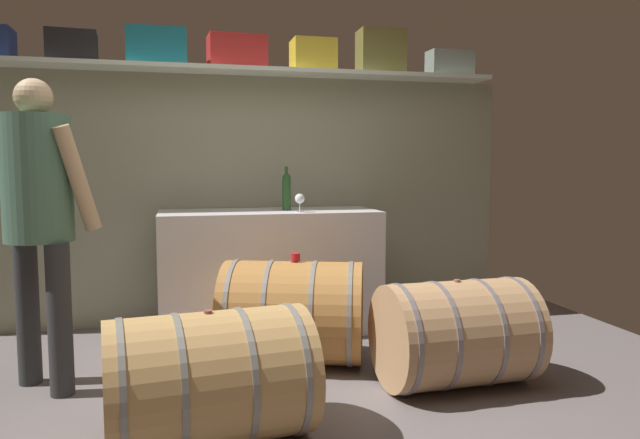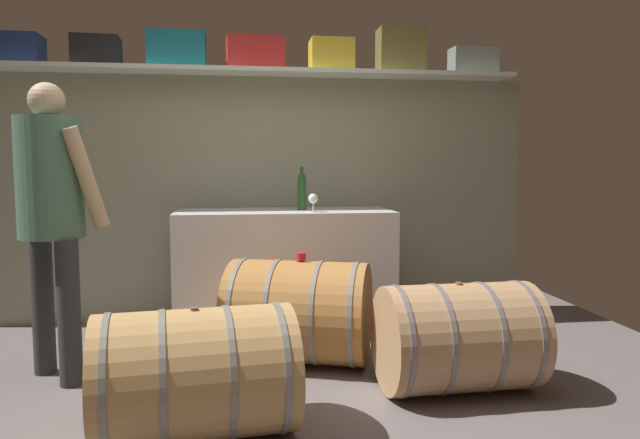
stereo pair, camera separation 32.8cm
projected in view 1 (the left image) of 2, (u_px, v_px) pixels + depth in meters
ground_plane at (266, 389)px, 3.31m from camera, size 5.63×7.31×0.02m
back_wall_panel at (237, 199)px, 4.71m from camera, size 4.43×0.10×1.94m
high_shelf_board at (237, 71)px, 4.47m from camera, size 4.08×0.40×0.03m
toolcase_black at (72, 47)px, 4.18m from camera, size 0.36×0.30×0.22m
toolcase_teal at (157, 47)px, 4.32m from camera, size 0.43×0.25×0.27m
toolcase_red at (237, 52)px, 4.45m from camera, size 0.45×0.28×0.25m
toolcase_yellow at (313, 56)px, 4.59m from camera, size 0.33×0.27×0.25m
toolcase_olive at (381, 53)px, 4.72m from camera, size 0.37×0.25×0.35m
toolcase_grey at (450, 64)px, 4.86m from camera, size 0.37×0.19×0.21m
work_cabinet at (270, 270)px, 4.42m from camera, size 1.61×0.66×0.91m
wine_bottle_green at (286, 191)px, 4.41m from camera, size 0.07×0.07×0.33m
wine_glass at (300, 199)px, 4.23m from camera, size 0.07×0.07×0.13m
wine_barrel_near at (293, 312)px, 3.69m from camera, size 1.02×0.88×0.66m
wine_barrel_far at (209, 378)px, 2.61m from camera, size 0.95×0.70×0.61m
wine_barrel_flank at (456, 333)px, 3.30m from camera, size 0.86×0.63×0.61m
tasting_cup at (295, 257)px, 3.66m from camera, size 0.06×0.06×0.05m
winemaker_pouring at (39, 202)px, 3.19m from camera, size 0.52×0.52×1.71m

